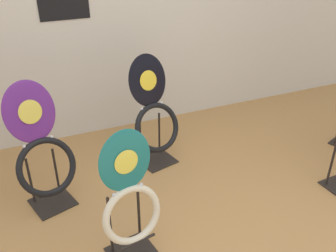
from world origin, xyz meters
The scene contains 3 objects.
toilet_seat_display_purple_note centered at (-0.87, 1.23, 0.43)m, with size 0.46×0.42×0.92m.
toilet_seat_display_jazz_black centered at (0.04, 1.43, 0.40)m, with size 0.45×0.37×0.92m.
toilet_seat_display_teal_sax centered at (-0.47, 0.50, 0.41)m, with size 0.38×0.32×0.88m.
Camera 1 is at (-0.92, -1.10, 1.84)m, focal length 40.00 mm.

